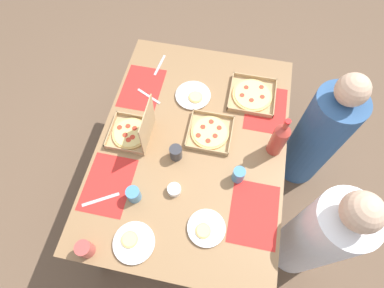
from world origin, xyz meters
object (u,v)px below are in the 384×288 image
at_px(plate_near_left, 206,228).
at_px(diner_right_seat, 316,237).
at_px(pizza_box_center, 210,132).
at_px(cup_red, 134,194).
at_px(plate_far_left, 193,96).
at_px(soda_bottle, 279,139).
at_px(pizza_box_edge_far, 252,95).
at_px(cup_clear_left, 85,249).
at_px(diner_left_seat, 317,137).
at_px(condiment_bowl, 174,190).
at_px(cup_clear_right, 176,153).
at_px(pizza_box_corner_right, 134,132).
at_px(cup_dark, 239,175).
at_px(plate_near_right, 134,242).

xyz_separation_m(plate_near_left, diner_right_seat, (-0.13, 0.65, -0.22)).
distance_m(pizza_box_center, cup_red, 0.59).
relative_size(plate_far_left, soda_bottle, 0.72).
relative_size(pizza_box_center, plate_near_left, 1.31).
distance_m(pizza_box_edge_far, soda_bottle, 0.42).
bearing_deg(cup_clear_left, diner_left_seat, 130.98).
bearing_deg(condiment_bowl, cup_clear_right, -169.70).
height_order(plate_far_left, condiment_bowl, condiment_bowl).
xyz_separation_m(pizza_box_corner_right, cup_clear_left, (0.71, -0.04, 0.00)).
height_order(cup_dark, condiment_bowl, cup_dark).
bearing_deg(cup_red, cup_clear_right, 150.06).
bearing_deg(cup_clear_left, pizza_box_corner_right, 176.52).
height_order(plate_near_left, cup_red, cup_red).
xyz_separation_m(cup_clear_left, condiment_bowl, (-0.40, 0.36, -0.03)).
height_order(pizza_box_edge_far, plate_far_left, pizza_box_edge_far).
bearing_deg(cup_red, condiment_bowl, 110.87).
distance_m(pizza_box_corner_right, plate_near_right, 0.65).
bearing_deg(cup_red, soda_bottle, 121.87).
bearing_deg(plate_near_left, plate_far_left, -164.01).
relative_size(pizza_box_center, diner_right_seat, 0.23).
xyz_separation_m(pizza_box_edge_far, soda_bottle, (0.37, 0.17, 0.12)).
bearing_deg(diner_right_seat, pizza_box_center, -121.27).
distance_m(pizza_box_corner_right, cup_dark, 0.68).
relative_size(pizza_box_center, cup_clear_right, 2.86).
distance_m(plate_near_left, soda_bottle, 0.64).
distance_m(cup_clear_right, diner_left_seat, 1.05).
bearing_deg(cup_clear_left, cup_red, 154.36).
bearing_deg(condiment_bowl, cup_dark, 113.72).
height_order(cup_clear_left, diner_left_seat, diner_left_seat).
distance_m(pizza_box_edge_far, pizza_box_center, 0.40).
bearing_deg(condiment_bowl, pizza_box_edge_far, 154.49).
height_order(cup_clear_right, diner_right_seat, diner_right_seat).
height_order(pizza_box_center, condiment_bowl, condiment_bowl).
xyz_separation_m(pizza_box_edge_far, cup_red, (0.82, -0.56, 0.03)).
relative_size(pizza_box_corner_right, diner_right_seat, 0.24).
bearing_deg(cup_clear_right, cup_clear_left, -27.72).
xyz_separation_m(pizza_box_center, cup_clear_left, (0.81, -0.49, 0.04)).
xyz_separation_m(cup_red, condiment_bowl, (-0.08, 0.21, -0.03)).
bearing_deg(soda_bottle, condiment_bowl, -54.37).
height_order(soda_bottle, cup_dark, soda_bottle).
relative_size(pizza_box_corner_right, cup_clear_left, 2.87).
height_order(plate_far_left, soda_bottle, soda_bottle).
bearing_deg(plate_near_left, cup_red, -102.35).
bearing_deg(cup_dark, condiment_bowl, -66.28).
xyz_separation_m(cup_dark, cup_red, (0.23, -0.55, -0.00)).
bearing_deg(soda_bottle, diner_right_seat, 39.11).
relative_size(cup_red, diner_left_seat, 0.08).
relative_size(pizza_box_corner_right, plate_near_left, 1.41).
distance_m(cup_clear_left, condiment_bowl, 0.54).
bearing_deg(cup_clear_left, cup_dark, 128.20).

